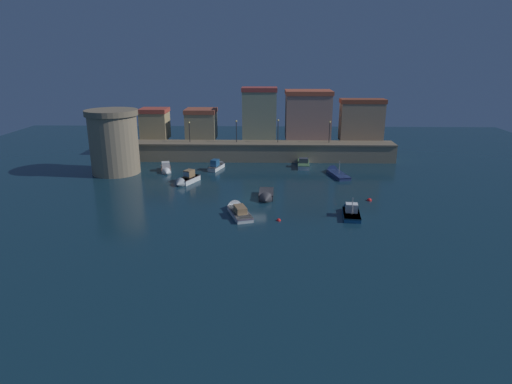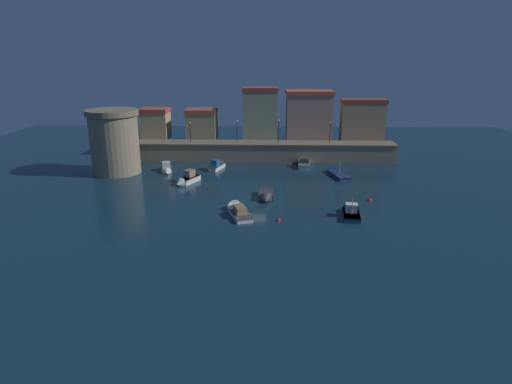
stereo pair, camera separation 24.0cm
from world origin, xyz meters
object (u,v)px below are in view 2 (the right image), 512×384
at_px(moored_boat_3, 351,211).
at_px(moored_boat_7, 266,196).
at_px(quay_lamp_2, 279,127).
at_px(moored_boat_2, 186,180).
at_px(quay_lamp_3, 330,129).
at_px(moored_boat_6, 218,165).
at_px(mooring_buoy_1, 278,221).
at_px(moored_boat_5, 335,172).
at_px(quay_lamp_0, 190,128).
at_px(mooring_buoy_0, 369,201).
at_px(moored_boat_1, 237,210).
at_px(quay_lamp_1, 237,128).
at_px(moored_boat_0, 167,169).
at_px(moored_boat_4, 304,162).
at_px(fortress_tower, 115,141).

bearing_deg(moored_boat_3, moored_boat_7, 68.30).
relative_size(quay_lamp_2, moored_boat_2, 0.78).
xyz_separation_m(quay_lamp_2, quay_lamp_3, (8.43, 0.00, -0.14)).
height_order(moored_boat_6, mooring_buoy_1, moored_boat_6).
height_order(moored_boat_5, moored_boat_7, moored_boat_5).
relative_size(quay_lamp_0, moored_boat_5, 0.50).
xyz_separation_m(moored_boat_5, mooring_buoy_1, (-8.78, -19.33, -0.25)).
height_order(moored_boat_5, moored_boat_6, moored_boat_5).
height_order(quay_lamp_0, mooring_buoy_0, quay_lamp_0).
relative_size(moored_boat_1, moored_boat_6, 1.29).
bearing_deg(moored_boat_2, moored_boat_5, 129.14).
height_order(quay_lamp_1, moored_boat_0, quay_lamp_1).
relative_size(moored_boat_2, moored_boat_6, 0.97).
height_order(moored_boat_4, moored_boat_6, moored_boat_6).
height_order(quay_lamp_0, moored_boat_6, quay_lamp_0).
height_order(moored_boat_3, moored_boat_4, moored_boat_3).
bearing_deg(quay_lamp_2, moored_boat_2, -132.04).
bearing_deg(moored_boat_7, moored_boat_5, 141.56).
relative_size(moored_boat_0, mooring_buoy_0, 7.61).
bearing_deg(moored_boat_6, moored_boat_1, -150.53).
bearing_deg(moored_boat_7, quay_lamp_2, 176.63).
distance_m(quay_lamp_2, moored_boat_2, 19.79).
xyz_separation_m(moored_boat_0, moored_boat_4, (21.00, 5.03, 0.04)).
relative_size(moored_boat_6, mooring_buoy_0, 8.22).
xyz_separation_m(moored_boat_1, moored_boat_3, (12.63, -0.09, 0.02)).
relative_size(quay_lamp_3, moored_boat_2, 0.73).
bearing_deg(quay_lamp_3, mooring_buoy_0, -83.90).
bearing_deg(moored_boat_1, moored_boat_3, -108.49).
height_order(moored_boat_3, mooring_buoy_0, moored_boat_3).
relative_size(moored_boat_1, mooring_buoy_0, 10.60).
xyz_separation_m(quay_lamp_1, moored_boat_2, (-5.99, -14.23, -4.86)).
xyz_separation_m(fortress_tower, moored_boat_5, (32.51, 0.14, -4.48)).
relative_size(moored_boat_5, mooring_buoy_0, 11.14).
xyz_separation_m(quay_lamp_3, moored_boat_5, (-0.13, -8.67, -5.09)).
distance_m(mooring_buoy_0, mooring_buoy_1, 13.16).
relative_size(moored_boat_0, moored_boat_3, 0.89).
bearing_deg(moored_boat_5, moored_boat_3, 164.54).
distance_m(quay_lamp_1, moored_boat_5, 18.19).
xyz_separation_m(moored_boat_1, moored_boat_6, (-4.37, 19.65, 0.17)).
bearing_deg(quay_lamp_3, mooring_buoy_1, -107.64).
bearing_deg(quay_lamp_2, fortress_tower, -159.99).
xyz_separation_m(fortress_tower, moored_boat_0, (7.26, 0.67, -4.32)).
height_order(fortress_tower, quay_lamp_1, fortress_tower).
bearing_deg(moored_boat_1, quay_lamp_2, -29.22).
bearing_deg(moored_boat_1, quay_lamp_1, -14.07).
bearing_deg(mooring_buoy_0, moored_boat_2, 163.93).
bearing_deg(quay_lamp_2, moored_boat_0, -154.35).
height_order(moored_boat_0, mooring_buoy_0, moored_boat_0).
distance_m(moored_boat_0, moored_boat_6, 7.84).
bearing_deg(quay_lamp_1, moored_boat_1, -86.00).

